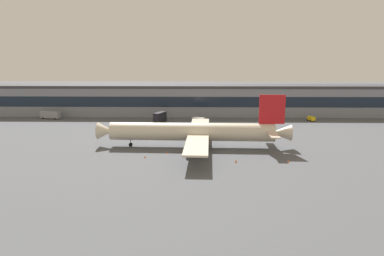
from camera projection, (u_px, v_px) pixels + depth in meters
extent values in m
plane|color=#4C4F54|center=(189.00, 148.00, 102.01)|extent=(600.00, 600.00, 0.00)
cube|color=gray|center=(193.00, 101.00, 160.40)|extent=(194.85, 14.87, 12.75)
cube|color=#38383D|center=(193.00, 86.00, 159.02)|extent=(198.75, 15.17, 1.20)
cube|color=#192333|center=(192.00, 102.00, 152.93)|extent=(190.95, 0.16, 4.59)
cylinder|color=beige|center=(192.00, 132.00, 101.98)|extent=(48.43, 6.80, 5.27)
cone|color=beige|center=(106.00, 131.00, 103.27)|extent=(4.90, 5.15, 5.01)
cone|color=beige|center=(281.00, 133.00, 100.68)|extent=(5.95, 4.93, 4.74)
cube|color=red|center=(272.00, 109.00, 99.47)|extent=(7.39, 0.73, 8.43)
cube|color=beige|center=(273.00, 134.00, 95.01)|extent=(2.70, 9.56, 0.30)
cube|color=beige|center=(266.00, 126.00, 106.36)|extent=(2.70, 9.56, 0.30)
cube|color=beige|center=(197.00, 145.00, 88.77)|extent=(6.69, 21.91, 0.50)
cube|color=beige|center=(200.00, 125.00, 115.20)|extent=(6.69, 21.91, 0.50)
cylinder|color=#99999E|center=(193.00, 149.00, 92.37)|extent=(4.44, 3.04, 2.90)
cylinder|color=#99999E|center=(196.00, 132.00, 112.43)|extent=(4.44, 3.04, 2.90)
cylinder|color=black|center=(131.00, 145.00, 103.71)|extent=(1.12, 0.53, 1.10)
cylinder|color=slate|center=(130.00, 140.00, 103.46)|extent=(0.24, 0.24, 2.02)
cylinder|color=black|center=(200.00, 147.00, 100.35)|extent=(1.12, 0.53, 1.10)
cylinder|color=slate|center=(200.00, 143.00, 100.09)|extent=(0.24, 0.24, 2.02)
cylinder|color=black|center=(200.00, 144.00, 104.99)|extent=(1.12, 0.53, 1.10)
cylinder|color=slate|center=(200.00, 139.00, 104.74)|extent=(0.24, 0.24, 2.02)
cube|color=yellow|center=(311.00, 118.00, 145.75)|extent=(2.67, 3.92, 1.50)
cube|color=black|center=(313.00, 118.00, 144.73)|extent=(2.05, 1.60, 0.38)
cylinder|color=black|center=(315.00, 121.00, 144.83)|extent=(0.43, 0.75, 0.70)
cylinder|color=black|center=(311.00, 121.00, 144.52)|extent=(0.43, 0.75, 0.70)
cylinder|color=black|center=(312.00, 120.00, 147.27)|extent=(0.43, 0.75, 0.70)
cylinder|color=black|center=(308.00, 120.00, 146.95)|extent=(0.43, 0.75, 0.70)
cube|color=black|center=(160.00, 117.00, 142.64)|extent=(5.03, 7.65, 3.80)
cube|color=black|center=(158.00, 116.00, 140.70)|extent=(3.14, 3.22, 0.95)
cylinder|color=black|center=(160.00, 123.00, 140.29)|extent=(0.53, 0.76, 0.70)
cylinder|color=black|center=(155.00, 122.00, 141.17)|extent=(0.53, 0.76, 0.70)
cylinder|color=black|center=(165.00, 121.00, 144.86)|extent=(0.53, 0.76, 0.70)
cylinder|color=black|center=(160.00, 120.00, 145.74)|extent=(0.53, 0.76, 0.70)
cube|color=white|center=(199.00, 119.00, 144.39)|extent=(5.46, 4.64, 1.40)
cube|color=black|center=(196.00, 118.00, 145.00)|extent=(2.64, 2.91, 0.35)
cylinder|color=black|center=(194.00, 121.00, 144.38)|extent=(0.76, 0.61, 0.70)
cylinder|color=black|center=(197.00, 120.00, 146.36)|extent=(0.76, 0.61, 0.70)
cylinder|color=black|center=(201.00, 122.00, 142.70)|extent=(0.76, 0.61, 0.70)
cylinder|color=black|center=(204.00, 121.00, 144.67)|extent=(0.76, 0.61, 0.70)
cube|color=gray|center=(50.00, 115.00, 151.07)|extent=(8.75, 4.15, 3.00)
cube|color=black|center=(55.00, 113.00, 150.53)|extent=(3.32, 3.03, 0.75)
cylinder|color=black|center=(58.00, 118.00, 152.05)|extent=(0.74, 0.41, 0.70)
cylinder|color=black|center=(55.00, 119.00, 149.62)|extent=(0.74, 0.41, 0.70)
cylinder|color=black|center=(46.00, 117.00, 153.11)|extent=(0.74, 0.41, 0.70)
cylinder|color=black|center=(43.00, 118.00, 150.68)|extent=(0.74, 0.41, 0.70)
cone|color=#F2590C|center=(236.00, 161.00, 87.68)|extent=(0.58, 0.58, 0.73)
cone|color=#F2590C|center=(167.00, 152.00, 96.22)|extent=(0.48, 0.48, 0.60)
cone|color=#F2590C|center=(145.00, 157.00, 91.70)|extent=(0.49, 0.49, 0.61)
cone|color=#F2590C|center=(289.00, 161.00, 87.67)|extent=(0.48, 0.48, 0.60)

